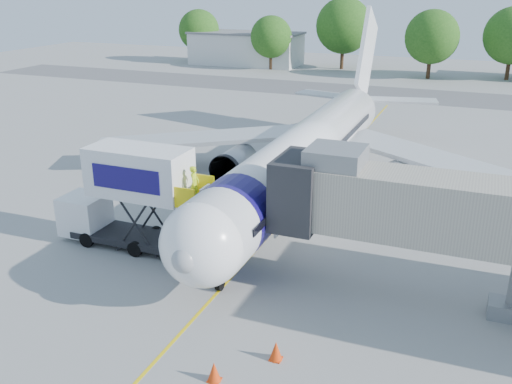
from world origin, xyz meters
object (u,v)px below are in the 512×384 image
at_px(jet_bridge, 415,208).
at_px(catering_hiloader, 130,197).
at_px(aircraft, 309,151).
at_px(ground_tug, 38,373).

relative_size(jet_bridge, catering_hiloader, 1.64).
height_order(aircraft, jet_bridge, aircraft).
height_order(aircraft, catering_hiloader, aircraft).
xyz_separation_m(jet_bridge, ground_tug, (-10.84, -11.03, -3.62)).
relative_size(jet_bridge, ground_tug, 3.66).
bearing_deg(ground_tug, jet_bridge, 62.73).
height_order(aircraft, ground_tug, aircraft).
xyz_separation_m(aircraft, ground_tug, (-2.84, -22.15, -2.23)).
bearing_deg(jet_bridge, catering_hiloader, -179.99).
bearing_deg(ground_tug, aircraft, 99.90).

